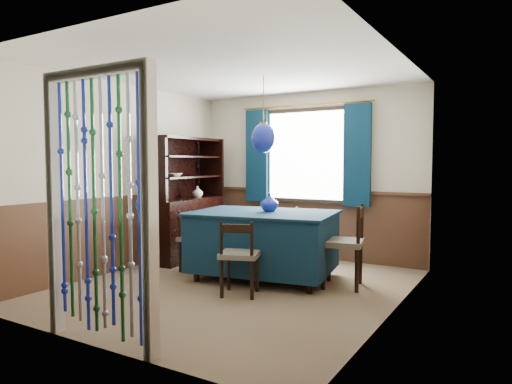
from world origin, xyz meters
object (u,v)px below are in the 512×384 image
Objects in this scene: chair_far at (281,235)px; bowl_shelf at (174,175)px; sideboard at (185,217)px; chair_left at (195,238)px; vase_table at (269,203)px; dining_table at (263,240)px; chair_near at (239,255)px; chair_right at (345,243)px; vase_sideboard at (198,191)px; pendant_lamp at (263,138)px.

chair_far is 1.76m from bowl_shelf.
sideboard is at bearing 101.04° from bowl_shelf.
chair_far is 1.02× the size of chair_left.
vase_table is 1.64m from bowl_shelf.
chair_far is at bearing 5.79° from sideboard.
dining_table is 0.78m from chair_near.
vase_table reaches higher than chair_right.
vase_sideboard is (-1.61, 0.61, 0.06)m from vase_table.
bowl_shelf reaches higher than dining_table.
pendant_lamp reaches higher than chair_far.
chair_left is at bearing 50.49° from chair_far.
bowl_shelf is at bearing 174.35° from pendant_lamp.
chair_right is 4.56× the size of vase_table.
vase_sideboard reaches higher than chair_right.
chair_left is 3.84× the size of vase_table.
chair_near is 1.32m from chair_left.
chair_right is 1.03× the size of pendant_lamp.
chair_right reaches higher than chair_left.
chair_right is at bearing 4.13° from vase_table.
chair_near is 1.51m from chair_far.
dining_table is at bearing -5.65° from bowl_shelf.
bowl_shelf is at bearing 177.35° from vase_table.
chair_far is (-0.12, 0.72, -0.04)m from dining_table.
vase_table is (0.04, 0.08, 0.46)m from dining_table.
vase_sideboard reaches higher than chair_near.
bowl_shelf is 0.60m from vase_sideboard.
bowl_shelf is (0.06, -0.31, 0.65)m from sideboard.
chair_left is at bearing 176.89° from dining_table.
sideboard is at bearing 16.87° from chair_far.
dining_table is 2.03× the size of pendant_lamp.
chair_near is at bearing -83.36° from vase_table.
chair_right is 2.68m from vase_sideboard.
vase_table is (1.67, -0.38, 0.32)m from sideboard.
chair_right is 2.66m from sideboard.
chair_left is at bearing -54.53° from vase_sideboard.
vase_table reaches higher than chair_left.
vase_table reaches higher than dining_table.
pendant_lamp reaches higher than bowl_shelf.
sideboard is at bearing -104.77° from vase_sideboard.
bowl_shelf is at bearing 28.56° from chair_far.
vase_sideboard is at bearing 65.96° from chair_right.
pendant_lamp is 1.87m from vase_sideboard.
dining_table is at bearing -116.68° from vase_table.
vase_table is at bearing 63.32° from pendant_lamp.
vase_sideboard is at bearing 156.15° from pendant_lamp.
chair_left is 0.87m from sideboard.
bowl_shelf is (-1.45, -0.56, 0.83)m from chair_far.
sideboard is 0.72m from bowl_shelf.
chair_near is 1.52m from pendant_lamp.
sideboard is 8.64× the size of vase_table.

